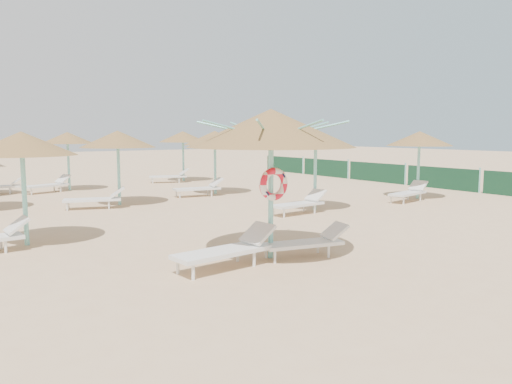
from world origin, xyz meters
TOP-DOWN VIEW (x-y plane):
  - ground at (0.00, 0.00)m, footprint 120.00×120.00m
  - main_palapa at (-0.17, 0.10)m, footprint 3.48×3.48m
  - lounger_main_a at (-1.32, -0.07)m, footprint 2.21×0.85m
  - lounger_main_b at (0.52, -0.28)m, footprint 1.95×0.96m
  - palapa_field at (1.09, 10.23)m, footprint 18.43×14.43m
  - windbreak_fence at (14.00, 9.96)m, footprint 0.08×19.84m

SIDE VIEW (x-z plane):
  - ground at x=0.00m, z-range 0.00..0.00m
  - lounger_main_b at x=0.52m, z-range -0.02..0.67m
  - lounger_main_a at x=-1.32m, z-range -0.02..0.76m
  - windbreak_fence at x=14.00m, z-range -0.05..1.05m
  - palapa_field at x=1.09m, z-range 0.96..3.66m
  - main_palapa at x=-0.17m, z-range 1.15..4.27m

